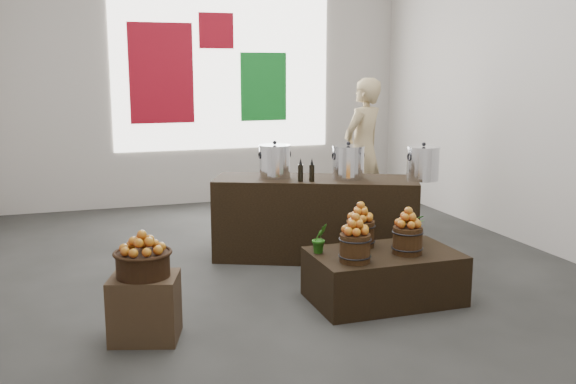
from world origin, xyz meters
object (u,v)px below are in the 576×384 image
object	(u,v)px
wicker_basket	(143,264)
stock_pot_left	(275,162)
shopper	(363,150)
counter	(315,218)
crate	(145,308)
stock_pot_right	(423,164)
display_table	(384,276)
stock_pot_center	(348,163)

from	to	relation	value
wicker_basket	stock_pot_left	size ratio (longest dim) A/B	1.20
stock_pot_left	shopper	size ratio (longest dim) A/B	0.17
counter	crate	bearing A→B (deg)	-117.36
stock_pot_left	stock_pot_right	xyz separation A→B (m)	(1.39, -0.61, 0.00)
display_table	counter	distance (m)	1.40
stock_pot_left	shopper	bearing A→B (deg)	38.28
stock_pot_left	stock_pot_right	bearing A→B (deg)	-23.89
stock_pot_right	wicker_basket	bearing A→B (deg)	-159.28
shopper	stock_pot_left	bearing A→B (deg)	6.92
counter	stock_pot_left	world-z (taller)	stock_pot_left
crate	shopper	bearing A→B (deg)	43.55
stock_pot_right	counter	bearing A→B (deg)	156.11
shopper	display_table	bearing A→B (deg)	37.28
wicker_basket	stock_pot_left	xyz separation A→B (m)	(1.54, 1.72, 0.44)
stock_pot_right	shopper	size ratio (longest dim) A/B	0.17
counter	wicker_basket	bearing A→B (deg)	-117.36
wicker_basket	shopper	distance (m)	4.34
wicker_basket	display_table	size ratio (longest dim) A/B	0.31
crate	display_table	distance (m)	2.04
crate	stock_pot_left	xyz separation A→B (m)	(1.54, 1.72, 0.77)
counter	stock_pot_left	xyz separation A→B (m)	(-0.39, 0.17, 0.59)
counter	stock_pot_center	bearing A→B (deg)	0.00
wicker_basket	display_table	distance (m)	2.07
crate	stock_pot_center	world-z (taller)	stock_pot_center
counter	stock_pot_center	size ratio (longest dim) A/B	6.47
crate	stock_pot_center	size ratio (longest dim) A/B	1.51
display_table	shopper	world-z (taller)	shopper
stock_pot_left	crate	bearing A→B (deg)	-131.81
display_table	shopper	bearing A→B (deg)	68.88
stock_pot_center	stock_pot_right	bearing A→B (deg)	-23.89
crate	stock_pot_right	world-z (taller)	stock_pot_right
crate	wicker_basket	world-z (taller)	wicker_basket
counter	stock_pot_left	bearing A→B (deg)	180.00
display_table	stock_pot_left	distance (m)	1.82
wicker_basket	stock_pot_right	xyz separation A→B (m)	(2.93, 1.11, 0.44)
wicker_basket	display_table	xyz separation A→B (m)	(2.03, 0.17, -0.36)
crate	display_table	size ratio (longest dim) A/B	0.39
stock_pot_center	stock_pot_left	bearing A→B (deg)	156.11
stock_pot_center	stock_pot_right	world-z (taller)	same
stock_pot_center	display_table	bearing A→B (deg)	-99.05
crate	counter	world-z (taller)	counter
counter	shopper	xyz separation A→B (m)	(1.20, 1.43, 0.50)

